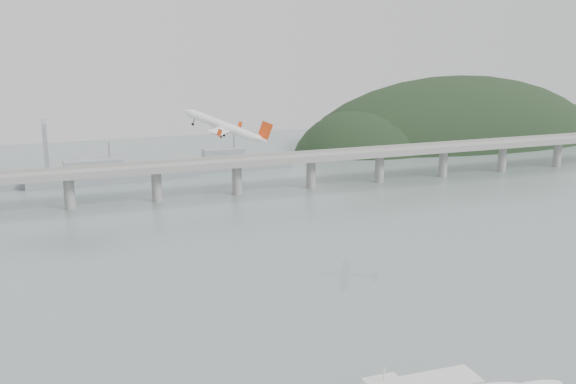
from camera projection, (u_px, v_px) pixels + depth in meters
name	position (u px, v px, depth m)	size (l,w,h in m)	color
ground	(343.00, 328.00, 233.20)	(900.00, 900.00, 0.00)	slate
bridge	(203.00, 169.00, 410.78)	(800.00, 22.00, 23.90)	gray
headland	(468.00, 160.00, 636.68)	(365.00, 155.00, 156.00)	black
airliner	(225.00, 127.00, 277.38)	(34.95, 33.61, 16.06)	white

